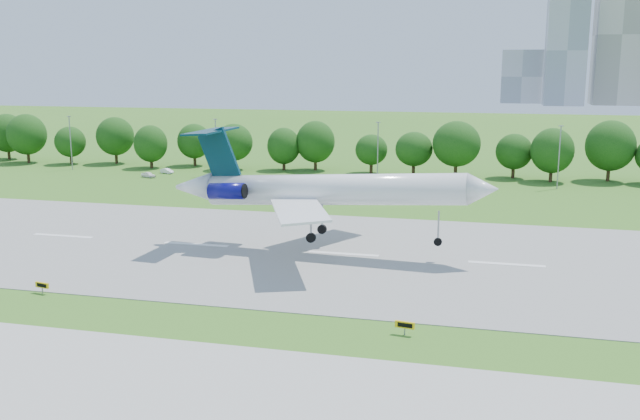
# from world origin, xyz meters

# --- Properties ---
(ground) EXTENTS (600.00, 600.00, 0.00)m
(ground) POSITION_xyz_m (0.00, 0.00, 0.00)
(ground) COLOR #366B1C
(ground) RESTS_ON ground
(runway) EXTENTS (400.00, 45.00, 0.08)m
(runway) POSITION_xyz_m (0.00, 25.00, 0.04)
(runway) COLOR gray
(runway) RESTS_ON ground
(tree_line) EXTENTS (288.40, 8.40, 10.40)m
(tree_line) POSITION_xyz_m (0.00, 92.00, 6.19)
(tree_line) COLOR #382314
(tree_line) RESTS_ON ground
(light_poles) EXTENTS (175.90, 0.25, 12.19)m
(light_poles) POSITION_xyz_m (-2.50, 82.00, 6.34)
(light_poles) COLOR gray
(light_poles) RESTS_ON ground
(skyline) EXTENTS (127.00, 52.00, 80.00)m
(skyline) POSITION_xyz_m (100.16, 390.61, 30.46)
(skyline) COLOR #B2B2B7
(skyline) RESTS_ON ground
(airliner) EXTENTS (41.99, 30.54, 13.81)m
(airliner) POSITION_xyz_m (16.61, 25.10, 8.30)
(airliner) COLOR white
(airliner) RESTS_ON ground
(taxi_sign_centre) EXTENTS (1.73, 0.52, 1.21)m
(taxi_sign_centre) POSITION_xyz_m (-7.39, 2.13, 0.89)
(taxi_sign_centre) COLOR gray
(taxi_sign_centre) RESTS_ON ground
(taxi_sign_right) EXTENTS (1.80, 0.47, 1.26)m
(taxi_sign_right) POSITION_xyz_m (30.96, -0.46, 0.93)
(taxi_sign_right) COLOR gray
(taxi_sign_right) RESTS_ON ground
(service_vehicle_a) EXTENTS (3.52, 2.44, 1.10)m
(service_vehicle_a) POSITION_xyz_m (-31.78, 82.17, 0.55)
(service_vehicle_a) COLOR white
(service_vehicle_a) RESTS_ON ground
(service_vehicle_b) EXTENTS (3.76, 2.61, 1.19)m
(service_vehicle_b) POSITION_xyz_m (-33.02, 75.94, 0.59)
(service_vehicle_b) COLOR white
(service_vehicle_b) RESTS_ON ground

